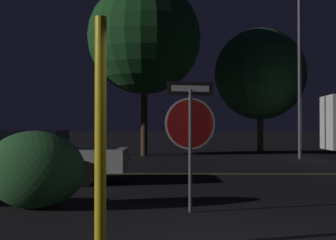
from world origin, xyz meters
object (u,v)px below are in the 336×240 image
object	(u,v)px
tree_1	(144,38)
tree_0	(260,74)
yellow_pole_left	(100,134)
hedge_bush_1	(35,170)
passing_car_2	(29,156)
stop_sign	(190,123)
street_lamp	(300,53)

from	to	relation	value
tree_1	tree_0	bearing A→B (deg)	23.57
yellow_pole_left	hedge_bush_1	world-z (taller)	yellow_pole_left
passing_car_2	stop_sign	bearing A→B (deg)	42.14
passing_car_2	tree_1	bearing A→B (deg)	166.85
yellow_pole_left	tree_0	distance (m)	20.82
hedge_bush_1	street_lamp	size ratio (longest dim) A/B	0.22
stop_sign	hedge_bush_1	bearing A→B (deg)	160.40
stop_sign	passing_car_2	distance (m)	5.74
stop_sign	street_lamp	world-z (taller)	street_lamp
stop_sign	passing_car_2	world-z (taller)	stop_sign
stop_sign	tree_0	xyz separation A→B (m)	(4.44, 17.43, 2.77)
stop_sign	hedge_bush_1	xyz separation A→B (m)	(-2.63, 0.29, -0.79)
yellow_pole_left	street_lamp	world-z (taller)	street_lamp
yellow_pole_left	passing_car_2	distance (m)	7.17
yellow_pole_left	passing_car_2	xyz separation A→B (m)	(-2.80, 6.57, -0.64)
street_lamp	yellow_pole_left	bearing A→B (deg)	-112.80
passing_car_2	tree_1	size ratio (longest dim) A/B	0.59
stop_sign	passing_car_2	xyz separation A→B (m)	(-3.89, 4.14, -0.78)
yellow_pole_left	tree_0	xyz separation A→B (m)	(5.54, 19.86, 2.91)
stop_sign	hedge_bush_1	world-z (taller)	stop_sign
passing_car_2	tree_0	bearing A→B (deg)	146.78
stop_sign	yellow_pole_left	xyz separation A→B (m)	(-1.10, -2.43, -0.14)
hedge_bush_1	tree_1	distance (m)	15.36
street_lamp	tree_1	bearing A→B (deg)	163.56
hedge_bush_1	tree_0	xyz separation A→B (m)	(7.08, 17.14, 3.56)
hedge_bush_1	passing_car_2	xyz separation A→B (m)	(-1.26, 3.85, 0.00)
hedge_bush_1	passing_car_2	bearing A→B (deg)	108.18
street_lamp	hedge_bush_1	bearing A→B (deg)	-122.43
stop_sign	yellow_pole_left	world-z (taller)	yellow_pole_left
street_lamp	tree_1	xyz separation A→B (m)	(-6.91, 2.04, 1.06)
street_lamp	passing_car_2	bearing A→B (deg)	-136.84
yellow_pole_left	street_lamp	bearing A→B (deg)	67.20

